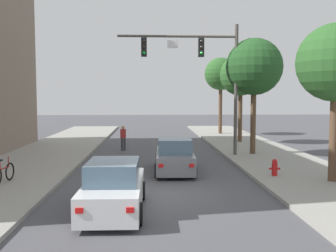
# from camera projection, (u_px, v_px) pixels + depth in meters

# --- Properties ---
(ground_plane) EXTENTS (120.00, 120.00, 0.00)m
(ground_plane) POSITION_uv_depth(u_px,v_px,m) (161.00, 194.00, 13.80)
(ground_plane) COLOR #4C4C51
(sidewalk_right) EXTENTS (5.00, 60.00, 0.15)m
(sidewalk_right) POSITION_uv_depth(u_px,v_px,m) (335.00, 190.00, 14.11)
(sidewalk_right) COLOR #99968E
(sidewalk_right) RESTS_ON ground
(traffic_signal_mast) EXTENTS (6.89, 0.38, 7.50)m
(traffic_signal_mast) POSITION_uv_depth(u_px,v_px,m) (202.00, 65.00, 21.67)
(traffic_signal_mast) COLOR #514C47
(traffic_signal_mast) RESTS_ON sidewalk_right
(car_lead_grey) EXTENTS (1.94, 4.29, 1.60)m
(car_lead_grey) POSITION_uv_depth(u_px,v_px,m) (175.00, 157.00, 17.79)
(car_lead_grey) COLOR slate
(car_lead_grey) RESTS_ON ground
(car_following_white) EXTENTS (1.88, 4.26, 1.60)m
(car_following_white) POSITION_uv_depth(u_px,v_px,m) (114.00, 189.00, 11.60)
(car_following_white) COLOR silver
(car_following_white) RESTS_ON ground
(pedestrian_crossing_road) EXTENTS (0.36, 0.22, 1.64)m
(pedestrian_crossing_road) POSITION_uv_depth(u_px,v_px,m) (123.00, 137.00, 24.86)
(pedestrian_crossing_road) COLOR #333338
(pedestrian_crossing_road) RESTS_ON ground
(bicycle_leaning) EXTENTS (0.24, 1.77, 0.98)m
(bicycle_leaning) POSITION_uv_depth(u_px,v_px,m) (4.00, 173.00, 14.84)
(bicycle_leaning) COLOR black
(bicycle_leaning) RESTS_ON sidewalk_left
(fire_hydrant) EXTENTS (0.48, 0.24, 0.72)m
(fire_hydrant) POSITION_uv_depth(u_px,v_px,m) (275.00, 167.00, 16.25)
(fire_hydrant) COLOR red
(fire_hydrant) RESTS_ON sidewalk_right
(street_tree_nearest) EXTENTS (3.09, 3.09, 6.27)m
(street_tree_nearest) POSITION_uv_depth(u_px,v_px,m) (336.00, 63.00, 14.91)
(street_tree_nearest) COLOR brown
(street_tree_nearest) RESTS_ON sidewalk_right
(street_tree_second) EXTENTS (3.34, 3.34, 6.81)m
(street_tree_second) POSITION_uv_depth(u_px,v_px,m) (254.00, 67.00, 22.25)
(street_tree_second) COLOR brown
(street_tree_second) RESTS_ON sidewalk_right
(street_tree_third) EXTENTS (3.10, 3.10, 6.55)m
(street_tree_third) POSITION_uv_depth(u_px,v_px,m) (241.00, 75.00, 28.21)
(street_tree_third) COLOR brown
(street_tree_third) RESTS_ON sidewalk_right
(street_tree_farthest) EXTENTS (2.95, 2.95, 6.93)m
(street_tree_farthest) POSITION_uv_depth(u_px,v_px,m) (221.00, 74.00, 34.49)
(street_tree_farthest) COLOR brown
(street_tree_farthest) RESTS_ON sidewalk_right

